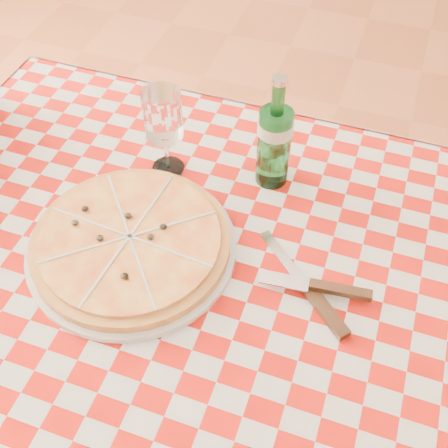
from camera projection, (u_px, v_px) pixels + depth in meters
The scene contains 6 objects.
dining_table at pixel (223, 307), 1.01m from camera, with size 1.20×0.80×0.75m.
tablecloth at pixel (223, 277), 0.94m from camera, with size 1.30×0.90×0.01m, color #A21109.
pizza_plate at pixel (131, 242), 0.95m from camera, with size 0.36×0.36×0.05m, color #BC803E, non-canonical shape.
water_bottle at pixel (275, 132), 0.99m from camera, with size 0.07×0.07×0.23m, color #1A682A, non-canonical shape.
wine_glass at pixel (165, 133), 1.03m from camera, with size 0.07×0.07×0.18m, color white, non-canonical shape.
cutlery at pixel (309, 286), 0.91m from camera, with size 0.25×0.21×0.03m, color silver, non-canonical shape.
Camera 1 is at (0.18, -0.50, 1.53)m, focal length 45.00 mm.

